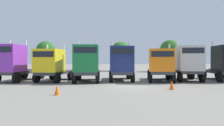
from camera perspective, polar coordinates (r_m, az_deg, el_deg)
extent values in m
plane|color=gray|center=(17.27, 5.14, -6.70)|extent=(200.00, 200.00, 0.00)
cube|color=#333338|center=(24.07, -24.69, -2.38)|extent=(3.39, 6.31, 0.30)
cube|color=purple|center=(22.55, -27.24, 1.23)|extent=(2.84, 2.82, 2.71)
cube|color=black|center=(21.61, -29.13, 3.45)|extent=(2.06, 0.47, 0.55)
cylinder|color=silver|center=(23.14, -23.39, 1.98)|extent=(0.21, 0.21, 3.31)
cylinder|color=silver|center=(24.20, -27.20, 1.90)|extent=(0.21, 0.21, 3.31)
cylinder|color=#333338|center=(25.17, -23.05, -1.76)|extent=(1.30, 1.30, 0.12)
cylinder|color=black|center=(21.59, -25.60, -3.87)|extent=(0.56, 1.10, 1.05)
cylinder|color=black|center=(24.71, -20.77, -3.27)|extent=(0.56, 1.10, 1.05)
cylinder|color=black|center=(25.86, -25.03, -3.11)|extent=(0.56, 1.10, 1.05)
cylinder|color=black|center=(25.67, -19.57, -3.11)|extent=(0.56, 1.10, 1.05)
cylinder|color=black|center=(26.78, -23.72, -2.97)|extent=(0.56, 1.10, 1.05)
cube|color=#333338|center=(22.73, -15.64, -2.60)|extent=(3.36, 6.18, 0.30)
cube|color=yellow|center=(21.21, -17.47, 0.65)|extent=(2.88, 3.01, 2.29)
cube|color=black|center=(20.05, -19.12, 2.42)|extent=(2.06, 0.47, 0.55)
cylinder|color=silver|center=(22.13, -13.63, 1.45)|extent=(0.21, 0.21, 2.89)
cylinder|color=silver|center=(22.92, -18.03, 1.41)|extent=(0.21, 0.21, 2.89)
cylinder|color=#333338|center=(23.89, -14.37, -1.93)|extent=(1.30, 1.30, 0.12)
cylinder|color=black|center=(20.28, -15.39, -4.16)|extent=(0.55, 1.07, 1.02)
cylinder|color=black|center=(21.27, -20.82, -3.96)|extent=(0.55, 1.07, 1.02)
cylinder|color=black|center=(23.56, -11.86, -3.47)|extent=(0.55, 1.07, 1.02)
cylinder|color=black|center=(24.41, -16.71, -3.34)|extent=(0.55, 1.07, 1.02)
cylinder|color=black|center=(24.59, -10.96, -3.29)|extent=(0.55, 1.07, 1.02)
cylinder|color=black|center=(25.41, -15.65, -3.18)|extent=(0.55, 1.07, 1.02)
cube|color=#333338|center=(21.47, -7.03, -2.65)|extent=(2.24, 5.63, 0.30)
cube|color=#197238|center=(19.84, -7.37, 1.29)|extent=(2.42, 2.43, 2.62)
cube|color=black|center=(18.64, -7.68, 3.73)|extent=(2.10, 0.06, 0.55)
cylinder|color=silver|center=(21.15, -4.51, 2.07)|extent=(0.18, 0.18, 3.22)
cylinder|color=silver|center=(21.29, -9.63, 2.05)|extent=(0.18, 0.18, 3.22)
cylinder|color=#333338|center=(22.69, -6.80, -1.94)|extent=(1.11, 1.11, 0.12)
cylinder|color=black|center=(19.35, -4.22, -4.31)|extent=(0.36, 1.07, 1.06)
cylinder|color=black|center=(19.53, -10.71, -4.27)|extent=(0.36, 1.07, 1.06)
cylinder|color=black|center=(22.65, -4.02, -3.57)|extent=(0.36, 1.07, 1.06)
cylinder|color=black|center=(22.81, -9.56, -3.55)|extent=(0.36, 1.07, 1.06)
cylinder|color=black|center=(23.75, -3.96, -3.37)|extent=(0.36, 1.07, 1.06)
cylinder|color=black|center=(23.90, -9.25, -3.35)|extent=(0.36, 1.07, 1.06)
cube|color=#333338|center=(22.55, 2.42, -2.58)|extent=(2.43, 6.17, 0.30)
cube|color=navy|center=(20.59, 2.74, 1.15)|extent=(2.48, 2.31, 2.61)
cube|color=black|center=(19.48, 2.97, 3.46)|extent=(2.10, 0.12, 0.55)
cylinder|color=silver|center=(21.93, 5.00, 1.91)|extent=(0.19, 0.19, 3.21)
cylinder|color=silver|center=(21.81, 0.03, 1.92)|extent=(0.19, 0.19, 3.21)
cylinder|color=#333338|center=(23.87, 2.22, -1.89)|extent=(1.14, 1.14, 0.12)
cylinder|color=black|center=(20.35, 5.92, -4.11)|extent=(0.39, 1.04, 1.03)
cylinder|color=black|center=(20.20, -0.30, -4.14)|extent=(0.39, 1.04, 1.03)
cylinder|color=black|center=(24.10, 4.82, -3.35)|extent=(0.39, 1.04, 1.03)
cylinder|color=black|center=(23.98, -0.42, -3.37)|extent=(0.39, 1.04, 1.03)
cylinder|color=black|center=(25.19, 4.57, -3.17)|extent=(0.39, 1.04, 1.03)
cylinder|color=black|center=(25.07, -0.45, -3.19)|extent=(0.39, 1.04, 1.03)
cube|color=#333338|center=(22.54, 13.51, -2.42)|extent=(3.42, 6.36, 0.30)
cube|color=orange|center=(20.66, 13.94, 0.80)|extent=(2.83, 2.78, 2.23)
cube|color=black|center=(19.49, 14.25, 2.54)|extent=(2.06, 0.48, 0.55)
cylinder|color=silver|center=(22.07, 16.09, 1.57)|extent=(0.21, 0.21, 2.83)
cylinder|color=silver|center=(21.91, 11.16, 1.59)|extent=(0.21, 0.21, 2.83)
cylinder|color=#333338|center=(23.85, 13.25, -1.74)|extent=(1.31, 1.31, 0.12)
cylinder|color=black|center=(20.40, 17.12, -4.03)|extent=(0.57, 1.15, 1.10)
cylinder|color=black|center=(20.20, 10.92, -4.06)|extent=(0.57, 1.15, 1.10)
cylinder|color=black|center=(24.09, 15.84, -3.29)|extent=(0.57, 1.15, 1.10)
cylinder|color=black|center=(23.92, 10.60, -3.31)|extent=(0.57, 1.15, 1.10)
cylinder|color=black|center=(25.18, 15.54, -3.12)|extent=(0.57, 1.15, 1.10)
cylinder|color=black|center=(25.02, 10.52, -3.13)|extent=(0.57, 1.15, 1.10)
cube|color=#333338|center=(23.94, 20.24, -2.23)|extent=(3.08, 6.04, 0.30)
cube|color=#B7BABF|center=(22.28, 21.33, 1.25)|extent=(2.75, 2.75, 2.58)
cube|color=black|center=(21.13, 22.23, 3.35)|extent=(2.08, 0.37, 0.55)
cylinder|color=silver|center=(23.85, 22.67, 1.93)|extent=(0.21, 0.21, 3.18)
cylinder|color=silver|center=(23.37, 18.20, 1.98)|extent=(0.21, 0.21, 3.18)
cylinder|color=#333338|center=(25.16, 19.52, -1.60)|extent=(1.26, 1.26, 0.12)
cylinder|color=black|center=(22.19, 24.40, -3.66)|extent=(0.52, 1.15, 1.11)
cylinder|color=black|center=(21.59, 18.84, -3.76)|extent=(0.52, 1.15, 1.11)
cylinder|color=black|center=(25.49, 21.91, -3.08)|extent=(0.52, 1.15, 1.11)
cylinder|color=black|center=(24.97, 17.05, -3.14)|extent=(0.52, 1.15, 1.11)
cylinder|color=black|center=(26.55, 21.25, -2.93)|extent=(0.52, 1.15, 1.11)
cylinder|color=black|center=(26.05, 16.58, -2.98)|extent=(0.52, 1.15, 1.11)
cube|color=#333338|center=(25.64, 28.29, -2.17)|extent=(2.84, 6.47, 0.30)
cylinder|color=silver|center=(24.84, 26.75, 1.86)|extent=(0.20, 0.20, 3.27)
cylinder|color=#333338|center=(26.88, 27.02, -1.58)|extent=(1.21, 1.21, 0.12)
cylinder|color=black|center=(23.00, 28.44, -3.58)|extent=(0.46, 1.10, 1.07)
cylinder|color=black|center=(27.53, 28.97, -2.89)|extent=(0.46, 1.10, 1.07)
cylinder|color=black|center=(26.63, 24.71, -2.98)|extent=(0.46, 1.10, 1.07)
cylinder|color=black|center=(28.52, 27.99, -2.76)|extent=(0.46, 1.10, 1.07)
cylinder|color=black|center=(27.65, 23.86, -2.84)|extent=(0.46, 1.10, 1.07)
cone|color=#F2590C|center=(13.44, -15.45, -7.46)|extent=(0.36, 0.36, 0.65)
cone|color=#F2590C|center=(16.01, 16.75, -6.01)|extent=(0.36, 0.36, 0.73)
cylinder|color=#4C3823|center=(38.64, -18.36, -0.71)|extent=(0.36, 0.36, 2.55)
sphere|color=#286023|center=(38.67, -18.38, 3.31)|extent=(3.59, 3.59, 3.59)
cylinder|color=#4C3823|center=(41.99, 2.48, -0.78)|extent=(0.36, 0.36, 2.22)
sphere|color=#286023|center=(42.01, 2.49, 3.13)|extent=(4.39, 4.39, 4.39)
cylinder|color=#4C3823|center=(41.10, 16.30, -0.56)|extent=(0.36, 0.36, 2.64)
sphere|color=#286023|center=(41.14, 16.32, 3.56)|extent=(4.09, 4.09, 4.09)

